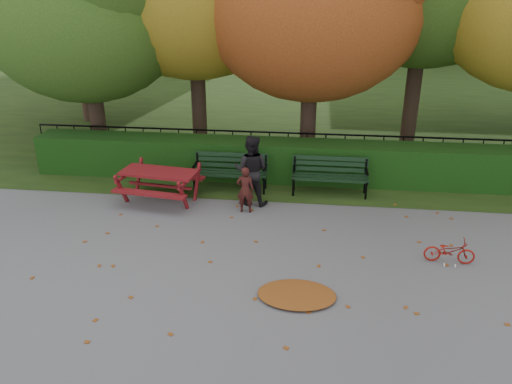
# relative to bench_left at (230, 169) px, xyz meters

# --- Properties ---
(ground) EXTENTS (90.00, 90.00, 0.00)m
(ground) POSITION_rel_bench_left_xyz_m (1.30, -3.70, -0.52)
(ground) COLOR slate
(ground) RESTS_ON ground
(grass_strip) EXTENTS (90.00, 90.00, 0.00)m
(grass_strip) POSITION_rel_bench_left_xyz_m (1.30, 10.30, -0.51)
(grass_strip) COLOR #1B3310
(grass_strip) RESTS_ON ground
(hedge) EXTENTS (13.00, 0.90, 1.00)m
(hedge) POSITION_rel_bench_left_xyz_m (1.30, 0.80, -0.02)
(hedge) COLOR black
(hedge) RESTS_ON ground
(iron_fence) EXTENTS (14.00, 0.04, 1.02)m
(iron_fence) POSITION_rel_bench_left_xyz_m (1.30, 1.60, 0.02)
(iron_fence) COLOR black
(iron_fence) RESTS_ON ground
(bench_left) EXTENTS (1.80, 0.57, 0.88)m
(bench_left) POSITION_rel_bench_left_xyz_m (0.00, 0.00, 0.00)
(bench_left) COLOR black
(bench_left) RESTS_ON ground
(bench_right) EXTENTS (1.80, 0.57, 0.88)m
(bench_right) POSITION_rel_bench_left_xyz_m (2.40, 0.00, 0.00)
(bench_right) COLOR black
(bench_right) RESTS_ON ground
(picnic_table) EXTENTS (1.90, 1.61, 0.84)m
(picnic_table) POSITION_rel_bench_left_xyz_m (-1.50, -0.93, 0.06)
(picnic_table) COLOR maroon
(picnic_table) RESTS_ON ground
(leaf_pile) EXTENTS (1.49, 1.22, 0.09)m
(leaf_pile) POSITION_rel_bench_left_xyz_m (1.82, -4.38, -0.48)
(leaf_pile) COLOR brown
(leaf_pile) RESTS_ON ground
(leaf_scatter) EXTENTS (9.00, 5.70, 0.01)m
(leaf_scatter) POSITION_rel_bench_left_xyz_m (1.30, -3.40, -0.51)
(leaf_scatter) COLOR brown
(leaf_scatter) RESTS_ON ground
(child) EXTENTS (0.39, 0.27, 1.05)m
(child) POSITION_rel_bench_left_xyz_m (0.54, -1.28, 0.01)
(child) COLOR #3D1613
(child) RESTS_ON ground
(adult) EXTENTS (0.86, 0.71, 1.62)m
(adult) POSITION_rel_bench_left_xyz_m (0.61, -0.80, 0.29)
(adult) COLOR black
(adult) RESTS_ON ground
(bicycle) EXTENTS (0.91, 0.37, 0.47)m
(bicycle) POSITION_rel_bench_left_xyz_m (4.52, -2.97, -0.29)
(bicycle) COLOR #9D160E
(bicycle) RESTS_ON ground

